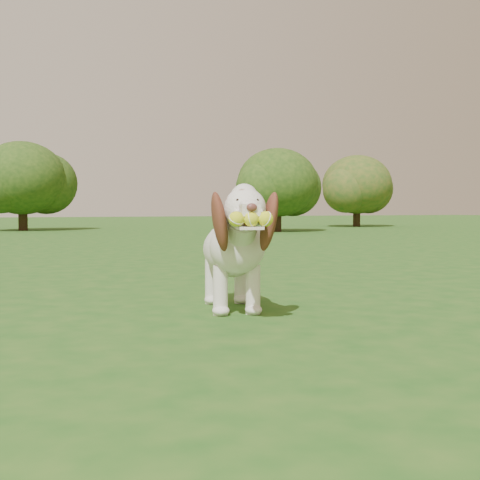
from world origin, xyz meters
name	(u,v)px	position (x,y,z in m)	size (l,w,h in m)	color
ground	(285,298)	(0.00, 0.00, 0.00)	(80.00, 80.00, 0.00)	#1B4F16
dog	(234,245)	(-0.53, -0.34, 0.38)	(0.56, 1.10, 0.72)	silver
shrub_i	(22,178)	(-0.59, 13.62, 1.41)	(2.31, 2.31, 2.39)	#382314
shrub_h	(357,185)	(9.69, 12.90, 1.38)	(2.26, 2.26, 2.34)	#382314
shrub_f	(277,183)	(5.30, 10.15, 1.25)	(2.06, 2.06, 2.13)	#382314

